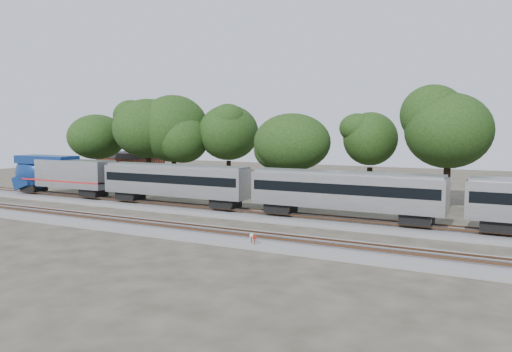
{
  "coord_description": "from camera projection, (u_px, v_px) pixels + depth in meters",
  "views": [
    {
      "loc": [
        22.83,
        -38.04,
        8.85
      ],
      "look_at": [
        0.0,
        5.0,
        4.28
      ],
      "focal_mm": 35.0,
      "sensor_mm": 36.0,
      "label": 1
    }
  ],
  "objects": [
    {
      "name": "switch_stand_red",
      "position": [
        254.0,
        240.0,
        36.64
      ],
      "size": [
        0.35,
        0.1,
        1.12
      ],
      "rotation": [
        0.0,
        0.0,
        -0.2
      ],
      "color": "#512D19",
      "rests_on": "ground"
    },
    {
      "name": "tree_1",
      "position": [
        148.0,
        129.0,
        70.24
      ],
      "size": [
        9.09,
        9.09,
        12.82
      ],
      "color": "black",
      "rests_on": "ground"
    },
    {
      "name": "switch_lever",
      "position": [
        251.0,
        245.0,
        37.48
      ],
      "size": [
        0.56,
        0.42,
        0.3
      ],
      "primitive_type": "cube",
      "rotation": [
        0.0,
        0.0,
        0.27
      ],
      "color": "#512D19",
      "rests_on": "ground"
    },
    {
      "name": "track_far",
      "position": [
        261.0,
        215.0,
        50.2
      ],
      "size": [
        160.0,
        5.0,
        0.73
      ],
      "color": "slate",
      "rests_on": "ground"
    },
    {
      "name": "brick_building",
      "position": [
        131.0,
        166.0,
        86.64
      ],
      "size": [
        11.11,
        8.62,
        4.86
      ],
      "rotation": [
        0.0,
        0.0,
        -0.15
      ],
      "color": "brown",
      "rests_on": "ground"
    },
    {
      "name": "track_near",
      "position": [
        205.0,
        234.0,
        41.4
      ],
      "size": [
        160.0,
        5.0,
        0.73
      ],
      "color": "slate",
      "rests_on": "ground"
    },
    {
      "name": "tree_0",
      "position": [
        97.0,
        137.0,
        74.49
      ],
      "size": [
        7.83,
        7.83,
        11.04
      ],
      "color": "black",
      "rests_on": "ground"
    },
    {
      "name": "tree_6",
      "position": [
        449.0,
        131.0,
        54.16
      ],
      "size": [
        8.84,
        8.84,
        12.46
      ],
      "color": "black",
      "rests_on": "ground"
    },
    {
      "name": "train",
      "position": [
        346.0,
        190.0,
        45.77
      ],
      "size": [
        93.04,
        3.21,
        4.73
      ],
      "color": "silver",
      "rests_on": "ground"
    },
    {
      "name": "tree_2",
      "position": [
        173.0,
        129.0,
        70.06
      ],
      "size": [
        9.07,
        9.07,
        12.79
      ],
      "color": "black",
      "rests_on": "ground"
    },
    {
      "name": "switch_stand_white",
      "position": [
        252.0,
        239.0,
        37.13
      ],
      "size": [
        0.36,
        0.1,
        1.14
      ],
      "rotation": [
        0.0,
        0.0,
        -0.19
      ],
      "color": "#512D19",
      "rests_on": "ground"
    },
    {
      "name": "tree_3",
      "position": [
        229.0,
        133.0,
        68.41
      ],
      "size": [
        8.53,
        8.53,
        12.02
      ],
      "color": "black",
      "rests_on": "ground"
    },
    {
      "name": "tree_4",
      "position": [
        292.0,
        142.0,
        58.17
      ],
      "size": [
        7.46,
        7.46,
        10.52
      ],
      "color": "black",
      "rests_on": "ground"
    },
    {
      "name": "tree_5",
      "position": [
        370.0,
        139.0,
        61.45
      ],
      "size": [
        7.79,
        7.79,
        10.99
      ],
      "color": "black",
      "rests_on": "ground"
    },
    {
      "name": "ground",
      "position": [
        230.0,
        228.0,
        44.94
      ],
      "size": [
        160.0,
        160.0,
        0.0
      ],
      "primitive_type": "plane",
      "color": "#383328",
      "rests_on": "ground"
    }
  ]
}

